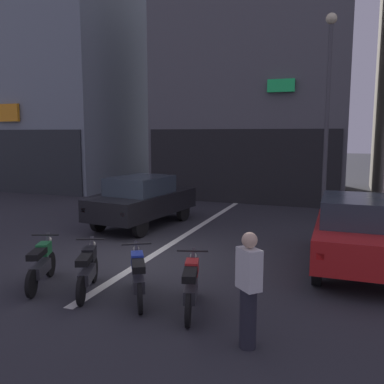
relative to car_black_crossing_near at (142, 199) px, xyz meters
The scene contains 13 objects.
ground_plane 3.79m from the car_black_crossing_near, 61.59° to the right, with size 120.00×120.00×0.00m, color #2B2B30.
lane_centre_line 3.39m from the car_black_crossing_near, 57.61° to the left, with size 0.20×18.00×0.01m, color silver.
building_corner_left 14.84m from the car_black_crossing_near, 136.67° to the left, with size 9.13×9.64×12.87m.
building_mid_block 11.46m from the car_black_crossing_near, 78.97° to the left, with size 8.66×8.12×14.24m.
car_black_crossing_near is the anchor object (origin of this frame).
car_red_parked_kerbside 6.85m from the car_black_crossing_near, 19.33° to the right, with size 1.80×4.12×1.64m.
car_silver_down_street 8.49m from the car_black_crossing_near, 69.90° to the left, with size 2.20×4.27×1.64m.
street_lamp 6.92m from the car_black_crossing_near, 25.86° to the left, with size 0.36×0.36×6.83m.
motorcycle_green_row_leftmost 5.54m from the car_black_crossing_near, 83.93° to the right, with size 0.75×1.57×0.98m.
motorcycle_black_row_left_mid 5.73m from the car_black_crossing_near, 73.25° to the right, with size 0.75×1.57×0.98m.
motorcycle_blue_row_centre 6.10m from the car_black_crossing_near, 63.61° to the right, with size 0.91×1.47×0.98m.
motorcycle_red_row_right_mid 6.72m from the car_black_crossing_near, 55.81° to the right, with size 0.63×1.62×0.98m.
person_by_motorcycles 8.11m from the car_black_crossing_near, 52.38° to the right, with size 0.41×0.41×1.67m.
Camera 1 is at (4.38, -8.60, 3.00)m, focal length 38.59 mm.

